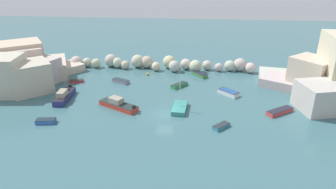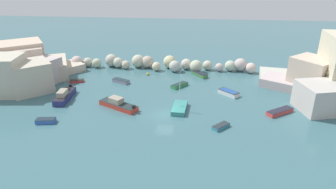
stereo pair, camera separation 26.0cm
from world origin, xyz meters
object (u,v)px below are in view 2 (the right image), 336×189
at_px(moored_boat_9, 200,74).
at_px(moored_boat_1, 46,121).
at_px(moored_boat_6, 280,111).
at_px(moored_boat_10, 121,81).
at_px(channel_buoy, 148,74).
at_px(moored_boat_7, 179,85).
at_px(moored_boat_4, 221,126).
at_px(moored_boat_2, 229,93).
at_px(moored_boat_8, 77,81).
at_px(moored_boat_3, 64,96).
at_px(moored_boat_5, 118,104).
at_px(moored_boat_0, 179,108).

bearing_deg(moored_boat_9, moored_boat_1, 96.16).
distance_m(moored_boat_6, moored_boat_10, 27.69).
height_order(channel_buoy, moored_boat_7, moored_boat_7).
relative_size(moored_boat_4, moored_boat_9, 0.70).
height_order(moored_boat_2, moored_boat_7, moored_boat_2).
bearing_deg(moored_boat_8, moored_boat_9, -179.51).
bearing_deg(moored_boat_3, channel_buoy, 134.32).
height_order(moored_boat_1, moored_boat_8, moored_boat_1).
height_order(moored_boat_2, moored_boat_5, moored_boat_5).
bearing_deg(moored_boat_6, moored_boat_2, 102.84).
bearing_deg(moored_boat_10, channel_buoy, 73.18).
bearing_deg(moored_boat_10, moored_boat_0, -14.22).
distance_m(moored_boat_1, moored_boat_10, 17.19).
bearing_deg(moored_boat_2, moored_boat_8, -143.50).
relative_size(moored_boat_4, moored_boat_8, 0.95).
relative_size(moored_boat_3, moored_boat_4, 2.45).
height_order(channel_buoy, moored_boat_5, moored_boat_5).
relative_size(moored_boat_5, moored_boat_8, 2.45).
distance_m(moored_boat_4, moored_boat_9, 20.02).
distance_m(moored_boat_4, moored_boat_6, 10.14).
xyz_separation_m(moored_boat_8, moored_boat_10, (8.07, 0.60, 0.08)).
bearing_deg(moored_boat_1, moored_boat_5, 24.74).
xyz_separation_m(moored_boat_3, moored_boat_9, (21.40, 13.06, -0.30)).
bearing_deg(moored_boat_0, moored_boat_10, 51.88).
relative_size(moored_boat_3, moored_boat_6, 1.44).
relative_size(moored_boat_0, moored_boat_8, 1.69).
bearing_deg(moored_boat_3, moored_boat_5, 74.13).
distance_m(moored_boat_1, moored_boat_7, 22.82).
bearing_deg(moored_boat_7, moored_boat_10, 124.39).
bearing_deg(channel_buoy, moored_boat_0, -63.97).
bearing_deg(moored_boat_9, moored_boat_4, 149.63).
height_order(moored_boat_0, moored_boat_5, moored_boat_0).
xyz_separation_m(moored_boat_7, moored_boat_9, (3.50, 5.91, 0.06)).
xyz_separation_m(moored_boat_3, moored_boat_7, (17.90, 7.15, -0.35)).
bearing_deg(moored_boat_7, moored_boat_2, -67.97).
distance_m(moored_boat_9, moored_boat_10, 15.05).
height_order(moored_boat_6, moored_boat_9, moored_boat_9).
distance_m(moored_boat_8, moored_boat_9, 22.96).
distance_m(moored_boat_6, moored_boat_7, 17.54).
bearing_deg(moored_boat_2, moored_boat_10, -147.95).
distance_m(moored_boat_3, moored_boat_10, 10.87).
bearing_deg(moored_boat_2, moored_boat_1, -111.58).
xyz_separation_m(moored_boat_3, moored_boat_8, (-0.90, 7.57, -0.41)).
xyz_separation_m(moored_boat_0, moored_boat_2, (7.72, 6.50, 0.02)).
xyz_separation_m(moored_boat_1, moored_boat_6, (32.50, 6.09, -0.01)).
bearing_deg(moored_boat_3, moored_boat_9, 118.17).
relative_size(channel_buoy, moored_boat_10, 0.14).
relative_size(moored_boat_2, moored_boat_6, 0.83).
distance_m(moored_boat_0, moored_boat_6, 14.57).
relative_size(moored_boat_2, moored_boat_9, 0.99).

